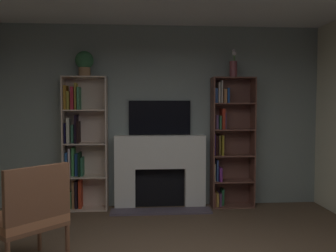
{
  "coord_description": "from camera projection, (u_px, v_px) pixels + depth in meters",
  "views": [
    {
      "loc": [
        -0.28,
        -2.64,
        1.58
      ],
      "look_at": [
        0.0,
        1.21,
        1.37
      ],
      "focal_mm": 38.46,
      "sensor_mm": 36.0,
      "label": 1
    }
  ],
  "objects": [
    {
      "name": "vase_with_flowers",
      "position": [
        233.0,
        67.0,
        5.55
      ],
      "size": [
        0.12,
        0.12,
        0.44
      ],
      "color": "#90444B",
      "rests_on": "bookshelf_right"
    },
    {
      "name": "tv",
      "position": [
        160.0,
        118.0,
        5.63
      ],
      "size": [
        0.96,
        0.06,
        0.54
      ],
      "primitive_type": "cube",
      "color": "black",
      "rests_on": "fireplace"
    },
    {
      "name": "wall_back_accent",
      "position": [
        160.0,
        116.0,
        5.69
      ],
      "size": [
        5.22,
        0.06,
        2.83
      ],
      "primitive_type": "cube",
      "color": "gray",
      "rests_on": "ground_plane"
    },
    {
      "name": "potted_plant",
      "position": [
        84.0,
        62.0,
        5.38
      ],
      "size": [
        0.27,
        0.27,
        0.38
      ],
      "color": "#A1754E",
      "rests_on": "bookshelf_left"
    },
    {
      "name": "armchair",
      "position": [
        29.0,
        214.0,
        3.45
      ],
      "size": [
        0.87,
        0.87,
        1.03
      ],
      "color": "brown",
      "rests_on": "ground_plane"
    },
    {
      "name": "bookshelf_right",
      "position": [
        227.0,
        141.0,
        5.65
      ],
      "size": [
        0.66,
        0.3,
        2.02
      ],
      "color": "brown",
      "rests_on": "ground_plane"
    },
    {
      "name": "bookshelf_left",
      "position": [
        81.0,
        145.0,
        5.49
      ],
      "size": [
        0.66,
        0.3,
        2.02
      ],
      "color": "beige",
      "rests_on": "ground_plane"
    },
    {
      "name": "fireplace",
      "position": [
        160.0,
        169.0,
        5.58
      ],
      "size": [
        1.5,
        0.54,
        1.13
      ],
      "color": "white",
      "rests_on": "ground_plane"
    }
  ]
}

